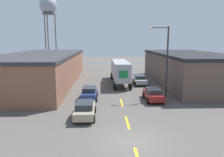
{
  "coord_description": "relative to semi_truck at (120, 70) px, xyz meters",
  "views": [
    {
      "loc": [
        -2.06,
        -14.48,
        7.12
      ],
      "look_at": [
        -0.95,
        13.98,
        2.1
      ],
      "focal_mm": 35.0,
      "sensor_mm": 36.0,
      "label": 1
    }
  ],
  "objects": [
    {
      "name": "street_lamp",
      "position": [
        4.79,
        -9.64,
        2.76
      ],
      "size": [
        2.56,
        0.32,
        8.73
      ],
      "color": "#2D2D30",
      "rests_on": "ground_plane"
    },
    {
      "name": "parked_car_right_mid",
      "position": [
        3.19,
        -10.93,
        -1.48
      ],
      "size": [
        1.98,
        4.33,
        1.51
      ],
      "color": "maroon",
      "rests_on": "ground_plane"
    },
    {
      "name": "semi_truck",
      "position": [
        0.0,
        0.0,
        0.0
      ],
      "size": [
        2.71,
        12.27,
        3.79
      ],
      "rotation": [
        0.0,
        0.0,
        0.01
      ],
      "color": "black",
      "rests_on": "ground_plane"
    },
    {
      "name": "ground_plane",
      "position": [
        -0.62,
        -21.43,
        -2.27
      ],
      "size": [
        160.0,
        160.0,
        0.0
      ],
      "primitive_type": "plane",
      "color": "#56514C"
    },
    {
      "name": "parked_car_left_far",
      "position": [
        -4.44,
        -9.86,
        -1.48
      ],
      "size": [
        1.98,
        4.33,
        1.51
      ],
      "color": "navy",
      "rests_on": "ground_plane"
    },
    {
      "name": "warehouse_right",
      "position": [
        11.24,
        -0.73,
        0.27
      ],
      "size": [
        10.14,
        23.21,
        5.08
      ],
      "color": "brown",
      "rests_on": "ground_plane"
    },
    {
      "name": "warehouse_left",
      "position": [
        -12.94,
        0.16,
        0.22
      ],
      "size": [
        11.04,
        28.72,
        4.97
      ],
      "color": "brown",
      "rests_on": "ground_plane"
    },
    {
      "name": "water_tower",
      "position": [
        -17.51,
        26.04,
        13.74
      ],
      "size": [
        4.69,
        4.69,
        18.71
      ],
      "color": "#47474C",
      "rests_on": "ground_plane"
    },
    {
      "name": "road_centerline",
      "position": [
        -0.62,
        -17.79,
        -2.26
      ],
      "size": [
        0.2,
        15.17,
        0.01
      ],
      "color": "yellow",
      "rests_on": "ground_plane"
    },
    {
      "name": "parked_car_left_near",
      "position": [
        -4.44,
        -16.38,
        -1.48
      ],
      "size": [
        1.98,
        4.33,
        1.51
      ],
      "color": "tan",
      "rests_on": "ground_plane"
    },
    {
      "name": "parked_car_right_far",
      "position": [
        3.19,
        -1.25,
        -1.48
      ],
      "size": [
        1.98,
        4.33,
        1.51
      ],
      "color": "#B2B2B7",
      "rests_on": "ground_plane"
    }
  ]
}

